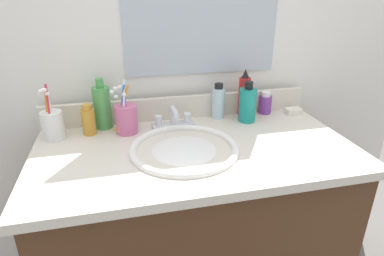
{
  "coord_description": "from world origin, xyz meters",
  "views": [
    {
      "loc": [
        -0.23,
        -0.94,
        1.33
      ],
      "look_at": [
        -0.01,
        0.0,
        0.91
      ],
      "focal_mm": 30.65,
      "sensor_mm": 36.0,
      "label": 1
    }
  ],
  "objects_px": {
    "bottle_gel_clear": "(218,102)",
    "cup_pink": "(126,118)",
    "faucet": "(173,120)",
    "cup_white_ceramic": "(53,124)",
    "soap_bar": "(293,111)",
    "bottle_spray_red": "(244,94)",
    "bottle_toner_green": "(102,107)",
    "bottle_mouthwash_teal": "(248,104)",
    "bottle_oil_amber": "(89,121)",
    "bottle_cream_purple": "(265,104)"
  },
  "relations": [
    {
      "from": "bottle_mouthwash_teal",
      "to": "soap_bar",
      "type": "relative_size",
      "value": 2.51
    },
    {
      "from": "bottle_mouthwash_teal",
      "to": "bottle_spray_red",
      "type": "relative_size",
      "value": 0.84
    },
    {
      "from": "bottle_cream_purple",
      "to": "bottle_toner_green",
      "type": "relative_size",
      "value": 0.48
    },
    {
      "from": "cup_white_ceramic",
      "to": "cup_pink",
      "type": "relative_size",
      "value": 1.0
    },
    {
      "from": "faucet",
      "to": "bottle_oil_amber",
      "type": "height_order",
      "value": "bottle_oil_amber"
    },
    {
      "from": "bottle_toner_green",
      "to": "cup_pink",
      "type": "height_order",
      "value": "cup_pink"
    },
    {
      "from": "bottle_oil_amber",
      "to": "bottle_toner_green",
      "type": "xyz_separation_m",
      "value": [
        0.05,
        0.05,
        0.03
      ]
    },
    {
      "from": "faucet",
      "to": "cup_white_ceramic",
      "type": "distance_m",
      "value": 0.42
    },
    {
      "from": "bottle_oil_amber",
      "to": "bottle_mouthwash_teal",
      "type": "xyz_separation_m",
      "value": [
        0.6,
        -0.01,
        0.02
      ]
    },
    {
      "from": "bottle_gel_clear",
      "to": "cup_pink",
      "type": "bearing_deg",
      "value": -170.05
    },
    {
      "from": "cup_pink",
      "to": "faucet",
      "type": "bearing_deg",
      "value": 3.44
    },
    {
      "from": "bottle_cream_purple",
      "to": "bottle_spray_red",
      "type": "relative_size",
      "value": 0.48
    },
    {
      "from": "faucet",
      "to": "bottle_mouthwash_teal",
      "type": "height_order",
      "value": "bottle_mouthwash_teal"
    },
    {
      "from": "bottle_oil_amber",
      "to": "cup_pink",
      "type": "xyz_separation_m",
      "value": [
        0.13,
        -0.02,
        0.01
      ]
    },
    {
      "from": "bottle_toner_green",
      "to": "faucet",
      "type": "bearing_deg",
      "value": -12.53
    },
    {
      "from": "bottle_gel_clear",
      "to": "cup_white_ceramic",
      "type": "relative_size",
      "value": 0.72
    },
    {
      "from": "bottle_toner_green",
      "to": "bottle_mouthwash_teal",
      "type": "height_order",
      "value": "bottle_toner_green"
    },
    {
      "from": "faucet",
      "to": "soap_bar",
      "type": "distance_m",
      "value": 0.51
    },
    {
      "from": "bottle_toner_green",
      "to": "bottle_cream_purple",
      "type": "bearing_deg",
      "value": 0.09
    },
    {
      "from": "bottle_oil_amber",
      "to": "cup_pink",
      "type": "bearing_deg",
      "value": -7.63
    },
    {
      "from": "cup_white_ceramic",
      "to": "bottle_mouthwash_teal",
      "type": "bearing_deg",
      "value": -0.39
    },
    {
      "from": "bottle_oil_amber",
      "to": "bottle_mouthwash_teal",
      "type": "bearing_deg",
      "value": -1.42
    },
    {
      "from": "bottle_spray_red",
      "to": "soap_bar",
      "type": "height_order",
      "value": "bottle_spray_red"
    },
    {
      "from": "bottle_oil_amber",
      "to": "bottle_gel_clear",
      "type": "height_order",
      "value": "bottle_gel_clear"
    },
    {
      "from": "bottle_oil_amber",
      "to": "bottle_gel_clear",
      "type": "bearing_deg",
      "value": 5.35
    },
    {
      "from": "faucet",
      "to": "bottle_spray_red",
      "type": "distance_m",
      "value": 0.32
    },
    {
      "from": "faucet",
      "to": "bottle_oil_amber",
      "type": "xyz_separation_m",
      "value": [
        -0.3,
        0.01,
        0.02
      ]
    },
    {
      "from": "bottle_spray_red",
      "to": "cup_pink",
      "type": "xyz_separation_m",
      "value": [
        -0.48,
        -0.07,
        -0.03
      ]
    },
    {
      "from": "bottle_gel_clear",
      "to": "cup_pink",
      "type": "height_order",
      "value": "cup_pink"
    },
    {
      "from": "bottle_toner_green",
      "to": "soap_bar",
      "type": "xyz_separation_m",
      "value": [
        0.76,
        -0.04,
        -0.07
      ]
    },
    {
      "from": "soap_bar",
      "to": "cup_pink",
      "type": "bearing_deg",
      "value": -177.39
    },
    {
      "from": "bottle_toner_green",
      "to": "cup_pink",
      "type": "distance_m",
      "value": 0.11
    },
    {
      "from": "bottle_cream_purple",
      "to": "cup_white_ceramic",
      "type": "bearing_deg",
      "value": -175.8
    },
    {
      "from": "bottle_gel_clear",
      "to": "cup_pink",
      "type": "relative_size",
      "value": 0.72
    },
    {
      "from": "bottle_spray_red",
      "to": "cup_pink",
      "type": "distance_m",
      "value": 0.48
    },
    {
      "from": "bottle_cream_purple",
      "to": "bottle_gel_clear",
      "type": "xyz_separation_m",
      "value": [
        -0.21,
        -0.0,
        0.02
      ]
    },
    {
      "from": "faucet",
      "to": "soap_bar",
      "type": "height_order",
      "value": "faucet"
    },
    {
      "from": "cup_pink",
      "to": "bottle_cream_purple",
      "type": "bearing_deg",
      "value": 6.78
    },
    {
      "from": "bottle_mouthwash_teal",
      "to": "soap_bar",
      "type": "bearing_deg",
      "value": 7.42
    },
    {
      "from": "faucet",
      "to": "bottle_mouthwash_teal",
      "type": "xyz_separation_m",
      "value": [
        0.29,
        -0.01,
        0.04
      ]
    },
    {
      "from": "cup_pink",
      "to": "soap_bar",
      "type": "bearing_deg",
      "value": 2.61
    },
    {
      "from": "bottle_gel_clear",
      "to": "cup_white_ceramic",
      "type": "xyz_separation_m",
      "value": [
        -0.62,
        -0.06,
        -0.01
      ]
    },
    {
      "from": "faucet",
      "to": "cup_pink",
      "type": "xyz_separation_m",
      "value": [
        -0.17,
        -0.01,
        0.03
      ]
    },
    {
      "from": "bottle_mouthwash_teal",
      "to": "cup_pink",
      "type": "distance_m",
      "value": 0.47
    },
    {
      "from": "cup_white_ceramic",
      "to": "bottle_toner_green",
      "type": "bearing_deg",
      "value": 19.35
    },
    {
      "from": "faucet",
      "to": "bottle_spray_red",
      "type": "xyz_separation_m",
      "value": [
        0.3,
        0.06,
        0.06
      ]
    },
    {
      "from": "bottle_cream_purple",
      "to": "bottle_toner_green",
      "type": "height_order",
      "value": "bottle_toner_green"
    },
    {
      "from": "bottle_spray_red",
      "to": "cup_white_ceramic",
      "type": "height_order",
      "value": "cup_white_ceramic"
    },
    {
      "from": "faucet",
      "to": "bottle_toner_green",
      "type": "distance_m",
      "value": 0.27
    },
    {
      "from": "bottle_mouthwash_teal",
      "to": "bottle_spray_red",
      "type": "xyz_separation_m",
      "value": [
        0.01,
        0.07,
        0.02
      ]
    }
  ]
}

